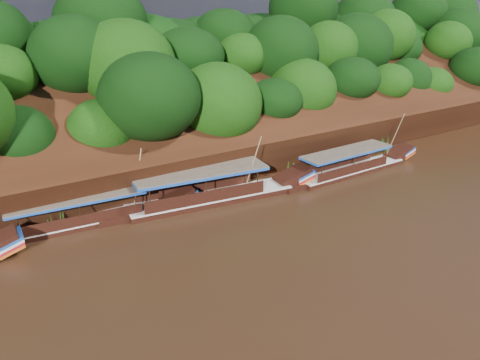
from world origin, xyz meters
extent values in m
plane|color=black|center=(0.00, 0.00, 0.00)|extent=(160.00, 160.00, 0.00)
cube|color=black|center=(0.00, 16.00, 3.50)|extent=(120.00, 16.12, 13.64)
cube|color=black|center=(0.00, 26.00, 0.00)|extent=(120.00, 24.00, 12.00)
ellipsoid|color=#123709|center=(-6.00, 15.00, 3.50)|extent=(18.00, 8.00, 6.40)
ellipsoid|color=#123709|center=(0.00, 23.00, 9.20)|extent=(24.00, 11.00, 8.40)
ellipsoid|color=#123709|center=(24.00, 14.50, 3.40)|extent=(18.00, 8.00, 6.00)
ellipsoid|color=#123709|center=(34.00, 22.00, 8.80)|extent=(22.00, 10.00, 8.00)
cube|color=black|center=(11.26, 6.24, 0.00)|extent=(11.90, 2.30, 0.83)
cube|color=silver|center=(11.26, 6.24, 0.40)|extent=(11.91, 2.36, 0.09)
cube|color=black|center=(17.93, 6.39, 0.65)|extent=(2.83, 1.59, 1.62)
cube|color=#1A4BAA|center=(18.67, 6.40, 0.93)|extent=(1.49, 1.62, 0.60)
cube|color=red|center=(18.67, 6.40, 0.61)|extent=(1.49, 1.62, 0.60)
cube|color=brown|center=(10.52, 6.22, 2.23)|extent=(9.34, 2.55, 0.11)
cube|color=#1A4BAA|center=(10.52, 6.22, 2.12)|extent=(9.34, 2.55, 0.17)
cylinder|color=tan|center=(16.36, 5.89, 2.91)|extent=(0.82, 2.08, 4.54)
cube|color=black|center=(-2.61, 7.62, 0.00)|extent=(13.49, 4.04, 1.00)
cube|color=silver|center=(-2.61, 7.62, 0.48)|extent=(13.50, 4.12, 0.11)
cube|color=black|center=(4.81, 6.70, 0.78)|extent=(3.35, 2.20, 1.87)
cube|color=#1A4BAA|center=(5.64, 6.60, 1.11)|extent=(1.86, 2.09, 0.68)
cube|color=red|center=(5.64, 6.60, 0.73)|extent=(1.86, 2.09, 0.68)
cube|color=brown|center=(-3.44, 7.72, 2.67)|extent=(10.67, 4.05, 0.13)
cube|color=#1A4BAA|center=(-3.44, 7.72, 2.54)|extent=(10.67, 4.05, 0.20)
cylinder|color=tan|center=(0.61, 6.55, 2.96)|extent=(0.37, 1.78, 4.65)
cube|color=black|center=(-11.77, 8.97, 0.00)|extent=(11.97, 2.95, 0.81)
cube|color=silver|center=(-11.77, 8.97, 0.39)|extent=(11.97, 3.01, 0.09)
cube|color=black|center=(-5.13, 8.41, 0.63)|extent=(2.90, 1.71, 1.59)
cube|color=#1A4BAA|center=(-4.39, 8.35, 0.90)|extent=(1.58, 1.65, 0.59)
cube|color=red|center=(-4.39, 8.35, 0.59)|extent=(1.58, 1.65, 0.59)
cube|color=brown|center=(-12.51, 9.03, 2.16)|extent=(9.43, 3.03, 0.11)
cube|color=#1A4BAA|center=(-12.51, 9.03, 2.06)|extent=(9.43, 3.03, 0.16)
cylinder|color=tan|center=(-8.21, 8.49, 2.73)|extent=(1.23, 0.66, 4.49)
cube|color=#1A4BAA|center=(-17.13, 7.48, 1.09)|extent=(1.63, 1.93, 0.65)
cube|color=red|center=(-17.13, 7.48, 0.72)|extent=(1.63, 1.93, 0.65)
cone|color=#206619|center=(-13.87, 9.50, 0.97)|extent=(1.50, 1.50, 1.93)
cone|color=#206619|center=(-5.25, 9.78, 0.80)|extent=(1.50, 1.50, 1.60)
cone|color=#206619|center=(0.08, 9.49, 0.84)|extent=(1.50, 1.50, 1.68)
cone|color=#206619|center=(6.94, 9.77, 1.00)|extent=(1.50, 1.50, 2.01)
cone|color=#206619|center=(12.98, 9.76, 0.88)|extent=(1.50, 1.50, 1.75)
cone|color=#206619|center=(19.15, 9.29, 0.89)|extent=(1.50, 1.50, 1.77)
camera|label=1|loc=(-18.90, -21.93, 15.29)|focal=35.00mm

